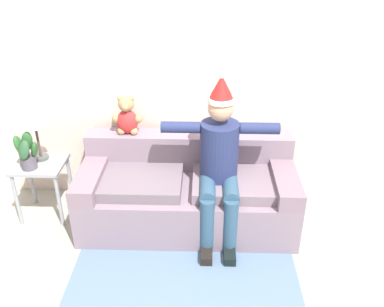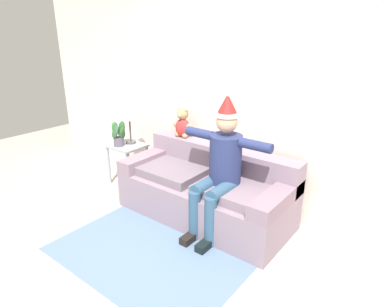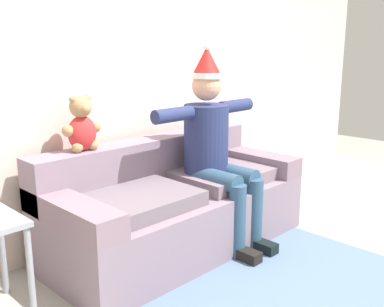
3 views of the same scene
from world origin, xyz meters
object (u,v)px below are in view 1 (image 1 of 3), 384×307
at_px(teddy_bear, 127,117).
at_px(table_lamp, 34,119).
at_px(person_seated, 219,159).
at_px(side_table, 41,173).
at_px(couch, 188,191).
at_px(potted_plant, 27,152).
at_px(candle_tall, 22,149).

height_order(teddy_bear, table_lamp, teddy_bear).
bearing_deg(person_seated, side_table, 173.02).
bearing_deg(couch, table_lamp, 174.63).
xyz_separation_m(table_lamp, potted_plant, (-0.04, -0.17, -0.25)).
bearing_deg(teddy_bear, table_lamp, -170.44).
height_order(couch, potted_plant, potted_plant).
bearing_deg(potted_plant, candle_tall, 139.41).
bearing_deg(person_seated, teddy_bear, 153.44).
xyz_separation_m(person_seated, teddy_bear, (-0.87, 0.43, 0.20)).
relative_size(side_table, table_lamp, 1.09).
height_order(potted_plant, candle_tall, potted_plant).
height_order(side_table, potted_plant, potted_plant).
relative_size(side_table, potted_plant, 1.71).
distance_m(potted_plant, candle_tall, 0.10).
xyz_separation_m(side_table, table_lamp, (-0.01, 0.09, 0.52)).
bearing_deg(couch, potted_plant, -178.55).
distance_m(person_seated, teddy_bear, 0.99).
bearing_deg(candle_tall, side_table, 8.78).
distance_m(side_table, potted_plant, 0.29).
bearing_deg(potted_plant, side_table, 57.43).
distance_m(couch, table_lamp, 1.57).
height_order(couch, candle_tall, candle_tall).
bearing_deg(couch, candle_tall, 178.97).
bearing_deg(teddy_bear, side_table, -164.67).
bearing_deg(table_lamp, teddy_bear, 9.56).
xyz_separation_m(side_table, candle_tall, (-0.13, -0.02, 0.27)).
relative_size(couch, table_lamp, 3.75).
xyz_separation_m(person_seated, potted_plant, (-1.74, 0.12, -0.03)).
bearing_deg(candle_tall, potted_plant, -40.59).
xyz_separation_m(person_seated, side_table, (-1.69, 0.21, -0.30)).
bearing_deg(side_table, person_seated, -6.98).
bearing_deg(side_table, candle_tall, -171.22).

